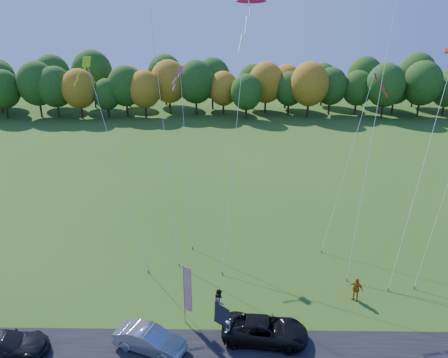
{
  "coord_description": "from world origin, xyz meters",
  "views": [
    {
      "loc": [
        0.4,
        -22.07,
        18.07
      ],
      "look_at": [
        0.0,
        6.0,
        7.0
      ],
      "focal_mm": 35.0,
      "sensor_mm": 36.0,
      "label": 1
    }
  ],
  "objects_px": {
    "person_east": "(356,289)",
    "feather_flag": "(187,289)",
    "black_suv": "(265,330)",
    "silver_sedan": "(150,340)"
  },
  "relations": [
    {
      "from": "black_suv",
      "to": "feather_flag",
      "type": "xyz_separation_m",
      "value": [
        -4.6,
        1.4,
        1.81
      ]
    },
    {
      "from": "black_suv",
      "to": "silver_sedan",
      "type": "xyz_separation_m",
      "value": [
        -6.54,
        -0.88,
        -0.01
      ]
    },
    {
      "from": "feather_flag",
      "to": "black_suv",
      "type": "bearing_deg",
      "value": -16.89
    },
    {
      "from": "silver_sedan",
      "to": "person_east",
      "type": "height_order",
      "value": "person_east"
    },
    {
      "from": "black_suv",
      "to": "feather_flag",
      "type": "bearing_deg",
      "value": 80.23
    },
    {
      "from": "black_suv",
      "to": "feather_flag",
      "type": "relative_size",
      "value": 1.21
    },
    {
      "from": "silver_sedan",
      "to": "feather_flag",
      "type": "relative_size",
      "value": 1.01
    },
    {
      "from": "black_suv",
      "to": "silver_sedan",
      "type": "relative_size",
      "value": 1.21
    },
    {
      "from": "person_east",
      "to": "feather_flag",
      "type": "distance_m",
      "value": 11.26
    },
    {
      "from": "black_suv",
      "to": "silver_sedan",
      "type": "distance_m",
      "value": 6.59
    }
  ]
}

